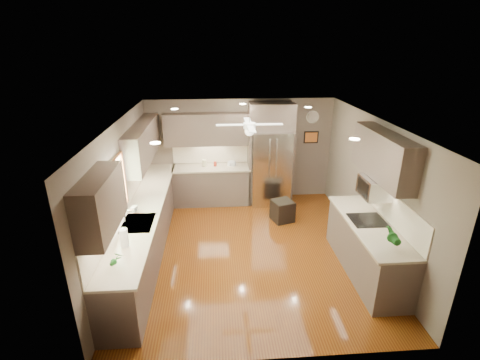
{
  "coord_description": "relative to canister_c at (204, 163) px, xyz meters",
  "views": [
    {
      "loc": [
        -0.61,
        -5.71,
        3.73
      ],
      "look_at": [
        -0.15,
        0.6,
        1.22
      ],
      "focal_mm": 26.0,
      "sensor_mm": 36.0,
      "label": 1
    }
  ],
  "objects": [
    {
      "name": "refrigerator",
      "position": [
        1.59,
        -0.08,
        0.16
      ],
      "size": [
        1.06,
        0.75,
        2.45
      ],
      "color": "silver",
      "rests_on": "ground"
    },
    {
      "name": "soap_bottle",
      "position": [
        -1.17,
        -2.36,
        0.0
      ],
      "size": [
        0.1,
        0.1,
        0.18
      ],
      "primitive_type": "imported",
      "rotation": [
        0.0,
        0.0,
        -0.29
      ],
      "color": "white",
      "rests_on": "left_run"
    },
    {
      "name": "ceiling",
      "position": [
        0.89,
        -2.23,
        1.47
      ],
      "size": [
        5.0,
        5.0,
        0.0
      ],
      "primitive_type": "plane",
      "rotation": [
        3.14,
        0.0,
        0.0
      ],
      "color": "white",
      "rests_on": "ground"
    },
    {
      "name": "wall_back",
      "position": [
        0.89,
        0.27,
        0.22
      ],
      "size": [
        4.5,
        0.0,
        4.5
      ],
      "primitive_type": "plane",
      "rotation": [
        1.57,
        0.0,
        0.0
      ],
      "color": "#64574C",
      "rests_on": "ground"
    },
    {
      "name": "potted_plant_left",
      "position": [
        -1.06,
        -3.96,
        0.05
      ],
      "size": [
        0.16,
        0.13,
        0.27
      ],
      "primitive_type": "imported",
      "rotation": [
        0.0,
        0.0,
        -0.24
      ],
      "color": "#19591A",
      "rests_on": "left_run"
    },
    {
      "name": "paper_towel",
      "position": [
        -1.09,
        -3.45,
        0.05
      ],
      "size": [
        0.12,
        0.12,
        0.31
      ],
      "color": "white",
      "rests_on": "left_run"
    },
    {
      "name": "framed_print",
      "position": [
        2.64,
        0.24,
        0.52
      ],
      "size": [
        0.36,
        0.03,
        0.3
      ],
      "color": "black",
      "rests_on": "wall_back"
    },
    {
      "name": "left_run",
      "position": [
        -1.07,
        -2.08,
        -0.55
      ],
      "size": [
        0.65,
        4.7,
        1.45
      ],
      "color": "#4C3E37",
      "rests_on": "ground"
    },
    {
      "name": "potted_plant_right",
      "position": [
        2.8,
        -3.75,
        0.09
      ],
      "size": [
        0.21,
        0.17,
        0.36
      ],
      "primitive_type": "imported",
      "rotation": [
        0.0,
        0.0,
        0.05
      ],
      "color": "#19591A",
      "rests_on": "right_run"
    },
    {
      "name": "ceiling_fan",
      "position": [
        0.89,
        -1.93,
        1.3
      ],
      "size": [
        1.18,
        1.18,
        0.32
      ],
      "color": "white",
      "rests_on": "ceiling"
    },
    {
      "name": "stool",
      "position": [
        1.73,
        -1.09,
        -0.79
      ],
      "size": [
        0.54,
        0.54,
        0.49
      ],
      "color": "black",
      "rests_on": "ground"
    },
    {
      "name": "floor",
      "position": [
        0.89,
        -2.23,
        -1.03
      ],
      "size": [
        5.0,
        5.0,
        0.0
      ],
      "primitive_type": "plane",
      "color": "#4E220A",
      "rests_on": "ground"
    },
    {
      "name": "wall_clock",
      "position": [
        2.64,
        0.25,
        1.02
      ],
      "size": [
        0.3,
        0.03,
        0.3
      ],
      "color": "white",
      "rests_on": "wall_back"
    },
    {
      "name": "uppers",
      "position": [
        0.15,
        -1.52,
        0.84
      ],
      "size": [
        4.5,
        4.7,
        0.95
      ],
      "color": "#4C3E37",
      "rests_on": "wall_left"
    },
    {
      "name": "sink",
      "position": [
        -1.04,
        -2.73,
        -0.12
      ],
      "size": [
        0.5,
        0.7,
        0.32
      ],
      "color": "silver",
      "rests_on": "left_run"
    },
    {
      "name": "microwave",
      "position": [
        2.91,
        -2.78,
        0.45
      ],
      "size": [
        0.43,
        0.55,
        0.34
      ],
      "color": "silver",
      "rests_on": "wall_right"
    },
    {
      "name": "window",
      "position": [
        -1.33,
        -2.73,
        0.52
      ],
      "size": [
        0.05,
        1.12,
        0.92
      ],
      "color": "#BFF2B2",
      "rests_on": "wall_left"
    },
    {
      "name": "back_run",
      "position": [
        0.16,
        -0.03,
        -0.55
      ],
      "size": [
        1.85,
        0.65,
        1.45
      ],
      "color": "#4C3E37",
      "rests_on": "ground"
    },
    {
      "name": "wall_left",
      "position": [
        -1.36,
        -2.23,
        0.22
      ],
      "size": [
        0.0,
        5.0,
        5.0
      ],
      "primitive_type": "plane",
      "rotation": [
        1.57,
        0.0,
        1.57
      ],
      "color": "#64574C",
      "rests_on": "ground"
    },
    {
      "name": "right_run",
      "position": [
        2.82,
        -3.03,
        -0.55
      ],
      "size": [
        0.7,
        2.2,
        1.45
      ],
      "color": "#4C3E37",
      "rests_on": "ground"
    },
    {
      "name": "bowl",
      "position": [
        0.66,
        -0.02,
        -0.06
      ],
      "size": [
        0.24,
        0.24,
        0.05
      ],
      "primitive_type": "imported",
      "rotation": [
        0.0,
        0.0,
        0.08
      ],
      "color": "#C4C093",
      "rests_on": "back_run"
    },
    {
      "name": "wall_right",
      "position": [
        3.14,
        -2.23,
        0.22
      ],
      "size": [
        0.0,
        5.0,
        5.0
      ],
      "primitive_type": "plane",
      "rotation": [
        1.57,
        0.0,
        -1.57
      ],
      "color": "#64574C",
      "rests_on": "ground"
    },
    {
      "name": "canister_d",
      "position": [
        0.26,
        -0.01,
        -0.03
      ],
      "size": [
        0.09,
        0.09,
        0.11
      ],
      "primitive_type": "cylinder",
      "rotation": [
        0.0,
        0.0,
        -0.32
      ],
      "color": "maroon",
      "rests_on": "back_run"
    },
    {
      "name": "canister_c",
      "position": [
        0.0,
        0.0,
        0.0
      ],
      "size": [
        0.11,
        0.11,
        0.16
      ],
      "primitive_type": "cylinder",
      "rotation": [
        0.0,
        0.0,
        0.09
      ],
      "color": "#C4C093",
      "rests_on": "back_run"
    },
    {
      "name": "recessed_lights",
      "position": [
        0.85,
        -1.83,
        1.46
      ],
      "size": [
        2.84,
        3.14,
        0.01
      ],
      "color": "white",
      "rests_on": "ceiling"
    },
    {
      "name": "wall_front",
      "position": [
        0.89,
        -4.73,
        0.22
      ],
      "size": [
        4.5,
        0.0,
        4.5
      ],
      "primitive_type": "plane",
      "rotation": [
        -1.57,
        0.0,
        0.0
      ],
      "color": "#64574C",
      "rests_on": "ground"
    }
  ]
}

